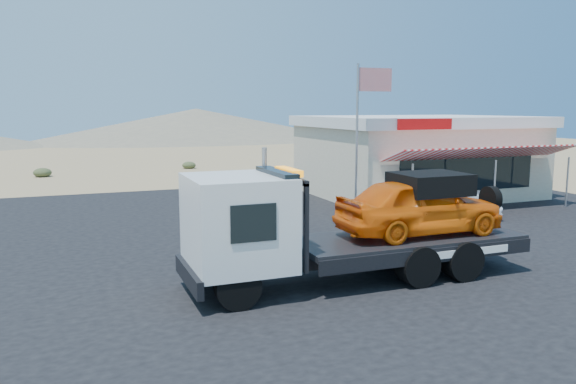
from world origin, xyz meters
The scene contains 7 objects.
ground centered at (0.00, 0.00, 0.00)m, with size 120.00×120.00×0.00m, color #A0835B.
asphalt_lot centered at (2.00, 3.00, 0.01)m, with size 32.00×24.00×0.02m, color black.
tow_truck centered at (0.71, -2.63, 1.57)m, with size 8.72×2.58×2.91m.
white_sedan centered at (7.76, 3.36, 0.78)m, with size 1.60×4.60×1.51m, color silver.
jerky_store centered at (10.50, 8.97, 1.99)m, with size 10.40×9.97×3.90m.
flagpole centered at (4.93, 4.50, 3.76)m, with size 1.55×0.10×6.00m.
distant_hills centered at (-9.77, 55.14, 1.89)m, with size 126.00×48.00×4.20m.
Camera 1 is at (-5.80, -14.87, 4.36)m, focal length 35.00 mm.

